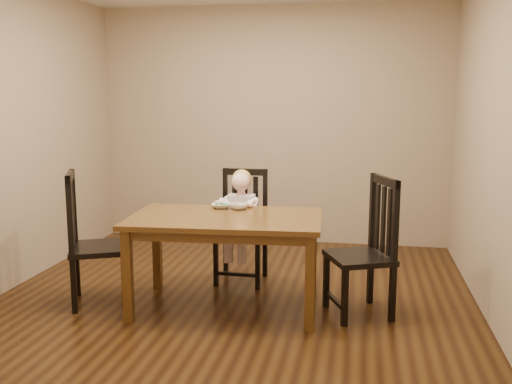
% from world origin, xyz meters
% --- Properties ---
extents(room, '(4.01, 4.01, 2.71)m').
position_xyz_m(room, '(0.00, 0.00, 1.35)').
color(room, '#3C230C').
rests_on(room, ground).
extents(dining_table, '(1.56, 1.00, 0.75)m').
position_xyz_m(dining_table, '(-0.02, -0.21, 0.67)').
color(dining_table, '#462A10').
rests_on(dining_table, room).
extents(chair_child, '(0.45, 0.43, 1.02)m').
position_xyz_m(chair_child, '(-0.04, 0.50, 0.49)').
color(chair_child, black).
rests_on(chair_child, room).
extents(chair_left, '(0.60, 0.61, 1.09)m').
position_xyz_m(chair_left, '(-1.12, -0.32, 0.52)').
color(chair_left, black).
rests_on(chair_left, room).
extents(chair_right, '(0.59, 0.61, 1.08)m').
position_xyz_m(chair_right, '(1.08, -0.14, 0.52)').
color(chair_right, black).
rests_on(chair_right, room).
extents(toddler, '(0.32, 0.40, 0.54)m').
position_xyz_m(toddler, '(-0.04, 0.45, 0.63)').
color(toddler, white).
rests_on(toddler, chair_child).
extents(bowl_peas, '(0.19, 0.19, 0.04)m').
position_xyz_m(bowl_peas, '(-0.13, 0.09, 0.77)').
color(bowl_peas, silver).
rests_on(bowl_peas, dining_table).
extents(bowl_veg, '(0.16, 0.16, 0.05)m').
position_xyz_m(bowl_veg, '(0.03, 0.08, 0.78)').
color(bowl_veg, silver).
rests_on(bowl_veg, dining_table).
extents(fork, '(0.10, 0.09, 0.05)m').
position_xyz_m(fork, '(-0.17, 0.07, 0.80)').
color(fork, silver).
rests_on(fork, bowl_peas).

